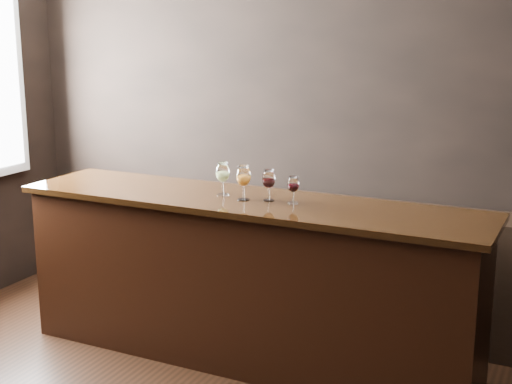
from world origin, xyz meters
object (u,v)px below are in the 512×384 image
at_px(bar_counter, 247,283).
at_px(back_bar_shelf, 339,263).
at_px(glass_red_b, 293,185).
at_px(glass_red_a, 269,180).
at_px(glass_amber, 243,177).
at_px(glass_white, 223,173).

distance_m(bar_counter, back_bar_shelf, 0.87).
relative_size(bar_counter, glass_red_b, 17.32).
relative_size(back_bar_shelf, glass_red_a, 13.00).
bearing_deg(glass_amber, glass_red_b, 9.44).
xyz_separation_m(bar_counter, glass_amber, (-0.01, -0.03, 0.70)).
xyz_separation_m(bar_counter, back_bar_shelf, (0.35, 0.79, -0.06)).
relative_size(bar_counter, glass_white, 13.82).
xyz_separation_m(glass_amber, glass_red_b, (0.31, 0.05, -0.03)).
distance_m(back_bar_shelf, glass_red_a, 1.09).
height_order(bar_counter, glass_red_b, glass_red_b).
bearing_deg(glass_white, back_bar_shelf, 54.85).
bearing_deg(back_bar_shelf, glass_amber, -113.61).
height_order(bar_counter, glass_amber, glass_amber).
bearing_deg(bar_counter, glass_red_a, 7.91).
distance_m(glass_white, glass_amber, 0.19).
height_order(glass_white, glass_red_a, glass_white).
height_order(glass_red_a, glass_red_b, glass_red_a).
bearing_deg(bar_counter, glass_red_b, 4.57).
bearing_deg(back_bar_shelf, glass_red_b, -93.57).
xyz_separation_m(glass_amber, glass_red_a, (0.15, 0.05, -0.01)).
distance_m(back_bar_shelf, glass_white, 1.20).
relative_size(back_bar_shelf, glass_white, 11.97).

